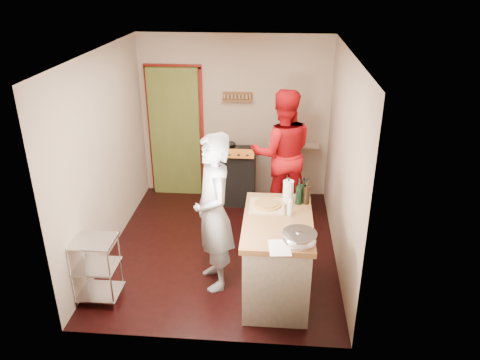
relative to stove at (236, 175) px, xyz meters
name	(u,v)px	position (x,y,z in m)	size (l,w,h in m)	color
floor	(223,247)	(-0.05, -1.42, -0.45)	(3.50, 3.50, 0.00)	black
back_wall	(196,126)	(-0.69, 0.36, 0.68)	(3.00, 0.44, 2.60)	tan
left_wall	(105,155)	(-1.55, -1.42, 0.85)	(0.04, 3.50, 2.60)	tan
right_wall	(343,163)	(1.45, -1.42, 0.85)	(0.04, 3.50, 2.60)	tan
ceiling	(220,52)	(-0.05, -1.42, 2.16)	(3.00, 3.50, 0.02)	white
stove	(236,175)	(0.00, 0.00, 0.00)	(0.60, 0.63, 1.00)	black
wire_shelving	(96,267)	(-1.33, -2.62, -0.01)	(0.48, 0.40, 0.80)	silver
island	(277,255)	(0.68, -2.32, 0.06)	(0.77, 1.37, 1.28)	beige
person_stripe	(213,213)	(-0.06, -2.19, 0.50)	(0.69, 0.45, 1.89)	#A9AAAE
person_red	(282,153)	(0.72, -0.33, 0.52)	(0.94, 0.73, 1.94)	red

